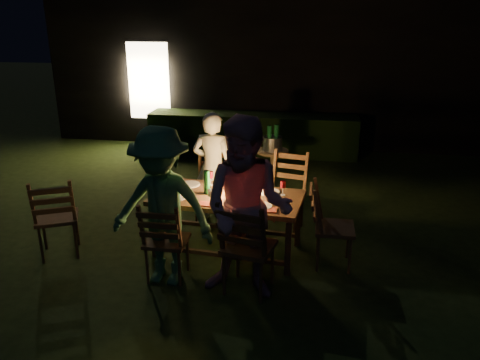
% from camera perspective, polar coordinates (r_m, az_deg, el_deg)
% --- Properties ---
extents(garden_envelope, '(40.00, 40.00, 3.20)m').
position_cam_1_polar(garden_envelope, '(11.69, 5.68, 14.00)').
color(garden_envelope, black).
rests_on(garden_envelope, ground).
extents(dining_table, '(1.81, 1.03, 0.72)m').
position_cam_1_polar(dining_table, '(5.47, -1.54, -2.59)').
color(dining_table, '#473217').
rests_on(dining_table, ground).
extents(chair_near_left, '(0.43, 0.46, 0.96)m').
position_cam_1_polar(chair_near_left, '(5.12, -8.90, -8.91)').
color(chair_near_left, '#473217').
rests_on(chair_near_left, ground).
extents(chair_near_right, '(0.58, 0.61, 1.08)m').
position_cam_1_polar(chair_near_right, '(4.83, 0.98, -10.01)').
color(chair_near_right, '#473217').
rests_on(chair_near_right, ground).
extents(chair_far_left, '(0.45, 0.48, 0.99)m').
position_cam_1_polar(chair_far_left, '(6.41, -3.40, -2.53)').
color(chair_far_left, '#473217').
rests_on(chair_far_left, ground).
extents(chair_far_right, '(0.57, 0.60, 1.06)m').
position_cam_1_polar(chair_far_right, '(6.18, 5.49, -3.28)').
color(chair_far_right, '#473217').
rests_on(chair_far_right, ground).
extents(chair_end, '(0.48, 0.45, 1.00)m').
position_cam_1_polar(chair_end, '(5.42, 11.14, -7.22)').
color(chair_end, '#473217').
rests_on(chair_end, ground).
extents(chair_spare, '(0.63, 0.65, 1.03)m').
position_cam_1_polar(chair_spare, '(5.91, -21.24, -5.78)').
color(chair_spare, '#473217').
rests_on(chair_spare, ground).
extents(person_house_side, '(0.59, 0.42, 1.52)m').
position_cam_1_polar(person_house_side, '(6.29, -3.32, 1.52)').
color(person_house_side, '#ECEBC9').
rests_on(person_house_side, ground).
extents(person_opp_right, '(0.97, 0.79, 1.85)m').
position_cam_1_polar(person_opp_right, '(4.52, 0.90, -3.71)').
color(person_opp_right, '#B77E8B').
rests_on(person_opp_right, ground).
extents(person_opp_left, '(1.16, 0.74, 1.70)m').
position_cam_1_polar(person_opp_left, '(4.84, -9.51, -3.37)').
color(person_opp_left, '#397246').
rests_on(person_opp_left, ground).
extents(lantern, '(0.16, 0.16, 0.35)m').
position_cam_1_polar(lantern, '(5.42, -0.91, -0.21)').
color(lantern, white).
rests_on(lantern, dining_table).
extents(plate_far_left, '(0.25, 0.25, 0.01)m').
position_cam_1_polar(plate_far_left, '(5.81, -6.13, -0.52)').
color(plate_far_left, white).
rests_on(plate_far_left, dining_table).
extents(plate_near_left, '(0.25, 0.25, 0.01)m').
position_cam_1_polar(plate_near_left, '(5.43, -7.79, -2.07)').
color(plate_near_left, white).
rests_on(plate_near_left, dining_table).
extents(plate_far_right, '(0.25, 0.25, 0.01)m').
position_cam_1_polar(plate_far_right, '(5.54, 3.57, -1.47)').
color(plate_far_right, white).
rests_on(plate_far_right, dining_table).
extents(plate_near_right, '(0.25, 0.25, 0.01)m').
position_cam_1_polar(plate_near_right, '(5.14, 2.56, -3.18)').
color(plate_near_right, white).
rests_on(plate_near_right, dining_table).
extents(wineglass_a, '(0.06, 0.06, 0.18)m').
position_cam_1_polar(wineglass_a, '(5.75, -3.62, 0.20)').
color(wineglass_a, '#59070F').
rests_on(wineglass_a, dining_table).
extents(wineglass_b, '(0.06, 0.06, 0.18)m').
position_cam_1_polar(wineglass_b, '(5.55, -9.05, -0.75)').
color(wineglass_b, '#59070F').
rests_on(wineglass_b, dining_table).
extents(wineglass_c, '(0.06, 0.06, 0.18)m').
position_cam_1_polar(wineglass_c, '(5.09, 0.77, -2.43)').
color(wineglass_c, '#59070F').
rests_on(wineglass_c, dining_table).
extents(wineglass_d, '(0.06, 0.06, 0.18)m').
position_cam_1_polar(wineglass_d, '(5.44, 5.26, -0.99)').
color(wineglass_d, '#59070F').
rests_on(wineglass_d, dining_table).
extents(wineglass_e, '(0.06, 0.06, 0.18)m').
position_cam_1_polar(wineglass_e, '(5.18, -3.58, -2.06)').
color(wineglass_e, silver).
rests_on(wineglass_e, dining_table).
extents(bottle_table, '(0.07, 0.07, 0.28)m').
position_cam_1_polar(bottle_table, '(5.47, -4.07, -0.28)').
color(bottle_table, '#0F471E').
rests_on(bottle_table, dining_table).
extents(napkin_left, '(0.18, 0.14, 0.01)m').
position_cam_1_polar(napkin_left, '(5.20, -4.15, -2.92)').
color(napkin_left, red).
rests_on(napkin_left, dining_table).
extents(napkin_right, '(0.18, 0.14, 0.01)m').
position_cam_1_polar(napkin_right, '(5.05, 3.46, -3.65)').
color(napkin_right, red).
rests_on(napkin_right, dining_table).
extents(phone, '(0.14, 0.07, 0.01)m').
position_cam_1_polar(phone, '(5.39, -8.81, -2.33)').
color(phone, black).
rests_on(phone, dining_table).
extents(side_table, '(0.51, 0.51, 0.68)m').
position_cam_1_polar(side_table, '(7.42, 3.96, 3.04)').
color(side_table, brown).
rests_on(side_table, ground).
extents(ice_bucket, '(0.30, 0.30, 0.22)m').
position_cam_1_polar(ice_bucket, '(7.37, 3.99, 4.46)').
color(ice_bucket, '#A5A8AD').
rests_on(ice_bucket, side_table).
extents(bottle_bucket_a, '(0.07, 0.07, 0.32)m').
position_cam_1_polar(bottle_bucket_a, '(7.32, 3.58, 4.78)').
color(bottle_bucket_a, '#0F471E').
rests_on(bottle_bucket_a, side_table).
extents(bottle_bucket_b, '(0.07, 0.07, 0.32)m').
position_cam_1_polar(bottle_bucket_b, '(7.39, 4.42, 4.90)').
color(bottle_bucket_b, '#0F471E').
rests_on(bottle_bucket_b, side_table).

